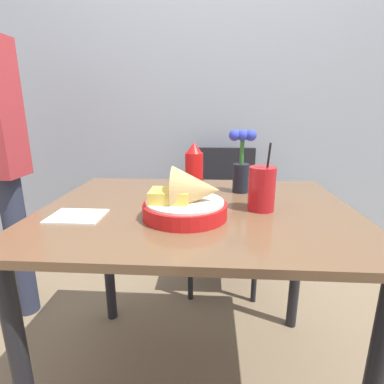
% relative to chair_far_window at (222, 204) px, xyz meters
% --- Properties ---
extents(ground_plane, '(12.00, 12.00, 0.00)m').
position_rel_chair_far_window_xyz_m(ground_plane, '(-0.12, -0.81, -0.49)').
color(ground_plane, '#7A664C').
extents(wall_window, '(7.00, 0.06, 2.60)m').
position_rel_chair_far_window_xyz_m(wall_window, '(-0.12, 0.28, 0.81)').
color(wall_window, '#9EA8B7').
rests_on(wall_window, ground_plane).
extents(dining_table, '(1.05, 0.82, 0.74)m').
position_rel_chair_far_window_xyz_m(dining_table, '(-0.12, -0.81, 0.14)').
color(dining_table, brown).
rests_on(dining_table, ground_plane).
extents(chair_far_window, '(0.40, 0.40, 0.83)m').
position_rel_chair_far_window_xyz_m(chair_far_window, '(0.00, 0.00, 0.00)').
color(chair_far_window, black).
rests_on(chair_far_window, ground_plane).
extents(food_basket, '(0.26, 0.26, 0.16)m').
position_rel_chair_far_window_xyz_m(food_basket, '(-0.14, -0.92, 0.30)').
color(food_basket, red).
rests_on(food_basket, dining_table).
extents(ketchup_bottle, '(0.07, 0.07, 0.20)m').
position_rel_chair_far_window_xyz_m(ketchup_bottle, '(-0.14, -0.66, 0.34)').
color(ketchup_bottle, red).
rests_on(ketchup_bottle, dining_table).
extents(drink_cup, '(0.09, 0.09, 0.22)m').
position_rel_chair_far_window_xyz_m(drink_cup, '(0.09, -0.83, 0.31)').
color(drink_cup, red).
rests_on(drink_cup, dining_table).
extents(flower_vase, '(0.11, 0.06, 0.25)m').
position_rel_chair_far_window_xyz_m(flower_vase, '(0.05, -0.61, 0.37)').
color(flower_vase, black).
rests_on(flower_vase, dining_table).
extents(napkin, '(0.16, 0.13, 0.01)m').
position_rel_chair_far_window_xyz_m(napkin, '(-0.48, -0.94, 0.25)').
color(napkin, white).
rests_on(napkin, dining_table).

